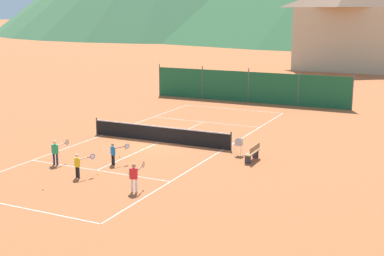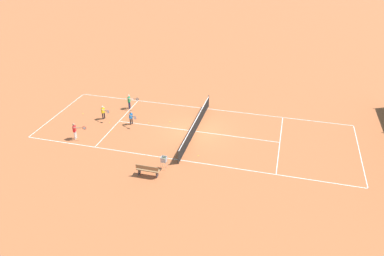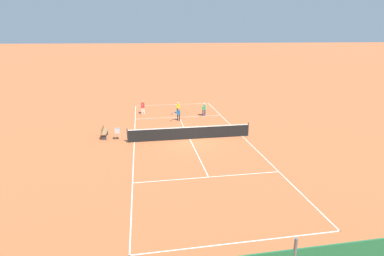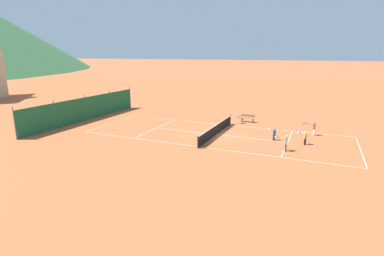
{
  "view_description": "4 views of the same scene",
  "coord_description": "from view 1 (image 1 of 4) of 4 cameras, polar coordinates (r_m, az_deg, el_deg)",
  "views": [
    {
      "loc": [
        15.12,
        -27.09,
        7.74
      ],
      "look_at": [
        1.52,
        1.26,
        0.74
      ],
      "focal_mm": 50.0,
      "sensor_mm": 36.0,
      "label": 1
    },
    {
      "loc": [
        24.3,
        6.22,
        14.25
      ],
      "look_at": [
        1.22,
        0.05,
        0.96
      ],
      "focal_mm": 35.0,
      "sensor_mm": 36.0,
      "label": 2
    },
    {
      "loc": [
        3.4,
        20.9,
        7.42
      ],
      "look_at": [
        -0.06,
        0.62,
        1.06
      ],
      "focal_mm": 28.0,
      "sensor_mm": 36.0,
      "label": 3
    },
    {
      "loc": [
        -25.61,
        -8.63,
        7.4
      ],
      "look_at": [
        -1.78,
        1.7,
        0.87
      ],
      "focal_mm": 28.0,
      "sensor_mm": 36.0,
      "label": 4
    }
  ],
  "objects": [
    {
      "name": "ground_plane",
      "position": [
        31.98,
        -3.44,
        -1.48
      ],
      "size": [
        600.0,
        600.0,
        0.0
      ],
      "primitive_type": "plane",
      "color": "#B25B33"
    },
    {
      "name": "court_line_markings",
      "position": [
        31.97,
        -3.44,
        -1.48
      ],
      "size": [
        8.25,
        23.85,
        0.01
      ],
      "color": "white",
      "rests_on": "ground"
    },
    {
      "name": "tennis_net",
      "position": [
        31.86,
        -3.45,
        -0.61
      ],
      "size": [
        9.18,
        0.08,
        1.06
      ],
      "color": "#2D2D2D",
      "rests_on": "ground"
    },
    {
      "name": "windscreen_fence_far",
      "position": [
        45.65,
        6.03,
        4.38
      ],
      "size": [
        17.28,
        0.08,
        2.9
      ],
      "color": "#1E6038",
      "rests_on": "ground"
    },
    {
      "name": "player_near_service",
      "position": [
        25.59,
        -12.04,
        -3.75
      ],
      "size": [
        0.65,
        0.91,
        1.16
      ],
      "color": "black",
      "rests_on": "ground"
    },
    {
      "name": "player_far_baseline",
      "position": [
        27.42,
        -8.33,
        -2.55
      ],
      "size": [
        0.74,
        0.83,
        1.12
      ],
      "color": "black",
      "rests_on": "ground"
    },
    {
      "name": "player_near_baseline",
      "position": [
        23.25,
        -6.16,
        -5.04
      ],
      "size": [
        0.43,
        1.09,
        1.28
      ],
      "color": "white",
      "rests_on": "ground"
    },
    {
      "name": "player_far_service",
      "position": [
        27.97,
        -14.33,
        -2.34
      ],
      "size": [
        0.43,
        1.06,
        1.27
      ],
      "color": "#23284C",
      "rests_on": "ground"
    },
    {
      "name": "tennis_ball_mid_court",
      "position": [
        25.94,
        -6.82,
        -4.83
      ],
      "size": [
        0.07,
        0.07,
        0.07
      ],
      "primitive_type": "sphere",
      "color": "#CCE033",
      "rests_on": "ground"
    },
    {
      "name": "tennis_ball_by_net_left",
      "position": [
        28.85,
        -7.74,
        -3.06
      ],
      "size": [
        0.07,
        0.07,
        0.07
      ],
      "primitive_type": "sphere",
      "color": "#CCE033",
      "rests_on": "ground"
    },
    {
      "name": "tennis_ball_far_corner",
      "position": [
        26.02,
        -10.02,
        -4.88
      ],
      "size": [
        0.07,
        0.07,
        0.07
      ],
      "primitive_type": "sphere",
      "color": "#CCE033",
      "rests_on": "ground"
    },
    {
      "name": "tennis_ball_service_box",
      "position": [
        30.46,
        -7.12,
        -2.21
      ],
      "size": [
        0.07,
        0.07,
        0.07
      ],
      "primitive_type": "sphere",
      "color": "#CCE033",
      "rests_on": "ground"
    },
    {
      "name": "tennis_ball_by_net_right",
      "position": [
        24.43,
        -15.63,
        -6.33
      ],
      "size": [
        0.07,
        0.07,
        0.07
      ],
      "primitive_type": "sphere",
      "color": "#CCE033",
      "rests_on": "ground"
    },
    {
      "name": "tennis_ball_alley_left",
      "position": [
        31.48,
        2.76,
        -1.64
      ],
      "size": [
        0.07,
        0.07,
        0.07
      ],
      "primitive_type": "sphere",
      "color": "#CCE033",
      "rests_on": "ground"
    },
    {
      "name": "ball_hopper",
      "position": [
        28.99,
        5.02,
        -1.65
      ],
      "size": [
        0.36,
        0.36,
        0.89
      ],
      "color": "#B7B7BC",
      "rests_on": "ground"
    },
    {
      "name": "courtside_bench",
      "position": [
        28.05,
        6.49,
        -2.6
      ],
      "size": [
        0.36,
        1.5,
        0.84
      ],
      "color": "olive",
      "rests_on": "ground"
    },
    {
      "name": "alpine_chalet",
      "position": [
        73.24,
        16.21,
        10.56
      ],
      "size": [
        13.0,
        10.0,
        11.2
      ],
      "color": "#C6B28E",
      "rests_on": "ground"
    }
  ]
}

